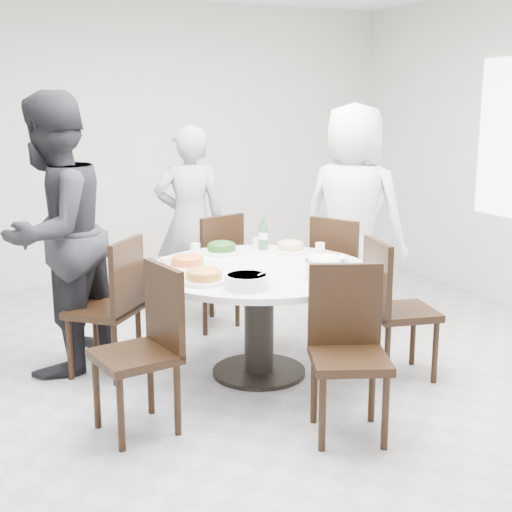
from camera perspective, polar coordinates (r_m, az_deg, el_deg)
name	(u,v)px	position (r m, az deg, el deg)	size (l,w,h in m)	color
floor	(229,380)	(4.86, -2.17, -9.92)	(6.00, 6.00, 0.01)	#A4A5A9
wall_back	(115,144)	(7.37, -11.20, 8.82)	(6.00, 0.01, 2.80)	silver
dining_table	(259,321)	(4.85, 0.24, -5.26)	(1.50, 1.50, 0.75)	white
chair_ne	(345,274)	(5.74, 7.14, -1.46)	(0.42, 0.42, 0.95)	black
chair_n	(208,270)	(5.84, -3.87, -1.14)	(0.42, 0.42, 0.95)	black
chair_nw	(103,307)	(4.94, -12.13, -4.00)	(0.42, 0.42, 0.95)	black
chair_sw	(135,352)	(4.06, -9.67, -7.60)	(0.42, 0.42, 0.95)	black
chair_s	(350,356)	(3.98, 7.50, -7.90)	(0.42, 0.42, 0.95)	black
chair_se	(402,309)	(4.89, 11.62, -4.15)	(0.42, 0.42, 0.95)	black
diner_right	(353,216)	(5.90, 7.76, 3.21)	(0.89, 0.58, 1.82)	white
diner_middle	(190,222)	(6.12, -5.30, 2.76)	(0.60, 0.39, 1.64)	black
diner_left	(54,235)	(5.00, -15.89, 1.66)	(0.93, 0.72, 1.91)	black
dish_greens	(222,249)	(5.16, -2.77, 0.56)	(0.27, 0.27, 0.07)	white
dish_pale	(291,248)	(5.21, 2.78, 0.64)	(0.25, 0.25, 0.07)	white
dish_orange	(187,263)	(4.75, -5.50, -0.53)	(0.28, 0.28, 0.07)	white
dish_redbrown	(328,262)	(4.79, 5.77, -0.47)	(0.27, 0.27, 0.07)	white
dish_tofu	(204,277)	(4.37, -4.18, -1.67)	(0.29, 0.29, 0.07)	white
rice_bowl	(326,269)	(4.49, 5.63, -1.05)	(0.27, 0.27, 0.11)	silver
soup_bowl	(247,281)	(4.24, -0.74, -2.03)	(0.27, 0.27, 0.08)	white
beverage_bottle	(263,234)	(5.29, 0.58, 1.80)	(0.07, 0.07, 0.24)	#29683B
tea_cups	(224,244)	(5.30, -2.57, 0.94)	(0.07, 0.07, 0.08)	white
chopsticks	(224,248)	(5.32, -2.57, 0.61)	(0.24, 0.04, 0.01)	tan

